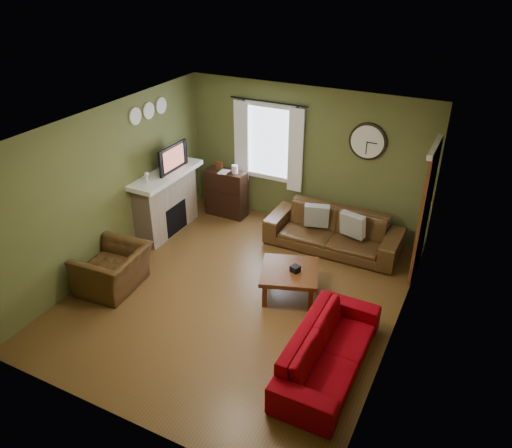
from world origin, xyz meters
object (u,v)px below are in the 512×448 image
at_px(bookshelf, 227,193).
at_px(sofa_brown, 333,231).
at_px(sofa_red, 329,350).
at_px(armchair, 113,269).
at_px(coffee_table, 289,282).

relative_size(bookshelf, sofa_brown, 0.40).
bearing_deg(sofa_red, sofa_brown, 17.90).
bearing_deg(sofa_red, armchair, 87.46).
xyz_separation_m(sofa_brown, coffee_table, (-0.14, -1.59, -0.11)).
distance_m(bookshelf, armchair, 2.91).
bearing_deg(armchair, bookshelf, 167.80).
bearing_deg(bookshelf, sofa_red, -43.87).
height_order(sofa_brown, coffee_table, sofa_brown).
bearing_deg(sofa_brown, sofa_red, -72.10).
bearing_deg(sofa_brown, bookshelf, 173.44).
xyz_separation_m(bookshelf, armchair, (-0.36, -2.88, -0.13)).
bearing_deg(sofa_brown, armchair, -135.01).
xyz_separation_m(bookshelf, sofa_brown, (2.26, -0.26, -0.13)).
distance_m(sofa_brown, armchair, 3.71).
height_order(sofa_brown, sofa_red, sofa_brown).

